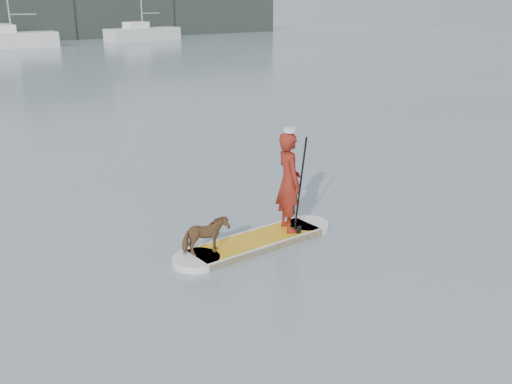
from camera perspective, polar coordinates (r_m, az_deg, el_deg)
ground at (r=11.73m, az=-15.08°, el=-2.76°), size 140.00×140.00×0.00m
paddleboard at (r=10.22m, az=0.00°, el=-4.99°), size 3.30×0.80×0.12m
paddler at (r=10.31m, az=3.30°, el=1.02°), size 0.63×0.77×1.84m
white_cap at (r=10.06m, az=3.40°, el=6.19°), size 0.22×0.22×0.07m
dog at (r=9.51m, az=-5.08°, el=-4.41°), size 0.82×0.48×0.65m
paddle at (r=10.20m, az=4.40°, el=-0.63°), size 0.10×0.30×2.00m
sailboat_e at (r=55.89m, az=-23.25°, el=13.90°), size 7.71×3.28×10.85m
sailboat_f at (r=61.64m, az=-11.29°, el=15.36°), size 8.06×3.21×11.75m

